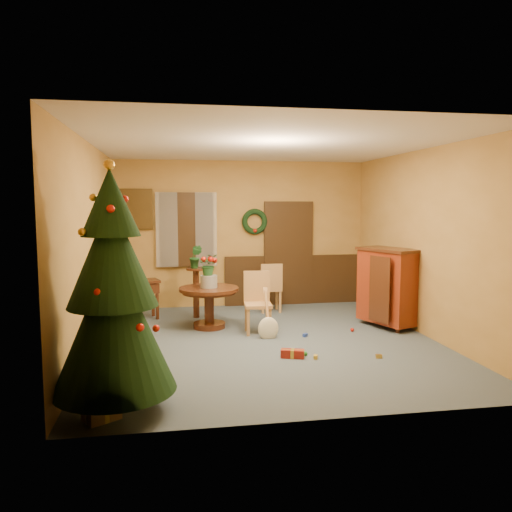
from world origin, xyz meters
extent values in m
plane|color=#374250|center=(0.00, 0.00, 0.00)|extent=(5.50, 5.50, 0.00)
plane|color=silver|center=(0.00, 0.00, 2.90)|extent=(5.50, 5.50, 0.00)
plane|color=olive|center=(0.00, 2.75, 1.45)|extent=(5.00, 0.00, 5.00)
plane|color=olive|center=(0.00, -2.75, 1.45)|extent=(5.00, 0.00, 5.00)
plane|color=olive|center=(-2.50, 0.00, 1.45)|extent=(0.00, 5.50, 5.50)
plane|color=olive|center=(2.50, 0.00, 1.45)|extent=(0.00, 5.50, 5.50)
cube|color=black|center=(1.05, 2.71, 0.50)|extent=(2.80, 0.06, 1.00)
cube|color=black|center=(0.95, 2.70, 1.05)|extent=(1.00, 0.08, 2.10)
cube|color=white|center=(0.95, 2.73, 1.00)|extent=(0.80, 0.03, 1.90)
cube|color=black|center=(-1.10, 2.70, 1.55)|extent=(1.05, 0.08, 1.45)
cube|color=white|center=(-1.10, 2.73, 1.55)|extent=(0.88, 0.03, 1.25)
cube|color=white|center=(-1.48, 2.65, 1.55)|extent=(0.42, 0.02, 1.45)
cube|color=white|center=(-0.72, 2.65, 1.55)|extent=(0.42, 0.02, 1.45)
torus|color=black|center=(0.25, 2.67, 1.70)|extent=(0.51, 0.11, 0.51)
cube|color=#4C3819|center=(-2.05, 2.71, 1.95)|extent=(0.62, 0.05, 0.78)
cube|color=gray|center=(-2.05, 2.74, 1.95)|extent=(0.48, 0.02, 0.62)
cylinder|color=black|center=(-0.80, 0.98, 0.65)|extent=(0.99, 0.99, 0.05)
cylinder|color=black|center=(-0.80, 0.98, 0.60)|extent=(0.88, 0.88, 0.04)
cylinder|color=black|center=(-0.80, 0.98, 0.33)|extent=(0.16, 0.16, 0.55)
cylinder|color=black|center=(-0.80, 0.98, 0.04)|extent=(0.53, 0.53, 0.09)
cylinder|color=slate|center=(-0.80, 0.98, 0.78)|extent=(0.28, 0.28, 0.20)
imported|color=#1E4C23|center=(-0.80, 0.98, 1.06)|extent=(0.32, 0.28, 0.35)
cube|color=#A36B41|center=(-0.06, 0.52, 0.45)|extent=(0.45, 0.45, 0.05)
cube|color=#A36B41|center=(-0.04, 0.71, 0.72)|extent=(0.42, 0.07, 0.50)
cube|color=#A36B41|center=(0.13, 0.68, 0.22)|extent=(0.05, 0.05, 0.43)
cube|color=#A36B41|center=(-0.22, 0.70, 0.22)|extent=(0.05, 0.05, 0.43)
cube|color=#A36B41|center=(0.10, 0.34, 0.22)|extent=(0.05, 0.05, 0.43)
cube|color=#A36B41|center=(-0.24, 0.36, 0.22)|extent=(0.05, 0.05, 0.43)
cube|color=#A36B41|center=(0.44, 2.07, 0.43)|extent=(0.41, 0.41, 0.05)
cube|color=#A36B41|center=(0.44, 1.89, 0.70)|extent=(0.41, 0.04, 0.48)
cube|color=#A36B41|center=(0.28, 1.91, 0.21)|extent=(0.04, 0.04, 0.42)
cube|color=#A36B41|center=(0.61, 1.90, 0.21)|extent=(0.04, 0.04, 0.42)
cube|color=#A36B41|center=(0.28, 2.24, 0.21)|extent=(0.04, 0.04, 0.42)
cube|color=#A36B41|center=(0.61, 2.23, 0.21)|extent=(0.04, 0.04, 0.42)
cylinder|color=black|center=(-0.97, 1.78, 0.44)|extent=(0.11, 0.11, 0.88)
cylinder|color=black|center=(-0.97, 1.78, 0.89)|extent=(0.35, 0.35, 0.03)
imported|color=#19471E|center=(-0.97, 1.78, 1.11)|extent=(0.27, 0.24, 0.42)
cylinder|color=#382111|center=(-1.96, -2.22, 0.13)|extent=(0.15, 0.15, 0.26)
cone|color=black|center=(-1.96, -2.22, 0.93)|extent=(1.20, 1.20, 1.42)
cone|color=black|center=(-1.96, -2.22, 1.58)|extent=(0.87, 0.87, 1.04)
cone|color=black|center=(-1.96, -2.22, 2.07)|extent=(0.57, 0.57, 0.65)
sphere|color=gold|center=(-1.96, -2.22, 2.42)|extent=(0.11, 0.11, 0.11)
cube|color=black|center=(-2.02, 1.79, 0.68)|extent=(0.87, 0.61, 0.05)
cube|color=black|center=(-2.02, 1.79, 0.56)|extent=(0.82, 0.56, 0.17)
cube|color=black|center=(-2.36, 1.79, 0.33)|extent=(0.13, 0.28, 0.65)
cube|color=black|center=(-1.69, 1.79, 0.33)|extent=(0.13, 0.28, 0.65)
cube|color=#552009|center=(2.15, 0.57, 0.68)|extent=(0.81, 1.08, 1.20)
cube|color=black|center=(2.15, 0.57, 1.30)|extent=(0.89, 1.16, 0.05)
cylinder|color=black|center=(2.15, 0.16, 0.04)|extent=(0.07, 0.07, 0.09)
cylinder|color=black|center=(2.15, 0.98, 0.04)|extent=(0.07, 0.07, 0.09)
cube|color=brown|center=(-2.08, -2.40, 0.08)|extent=(0.39, 0.36, 0.17)
cube|color=gold|center=(-2.08, -2.40, 0.08)|extent=(0.28, 0.20, 0.17)
cube|color=gold|center=(-2.08, -2.40, 0.08)|extent=(0.16, 0.22, 0.17)
cube|color=maroon|center=(-1.92, -1.31, 0.10)|extent=(0.25, 0.25, 0.19)
cube|color=gold|center=(-1.92, -1.31, 0.10)|extent=(0.19, 0.10, 0.20)
cube|color=gold|center=(-1.92, -1.31, 0.10)|extent=(0.10, 0.19, 0.20)
cube|color=brown|center=(-2.00, -1.28, 0.07)|extent=(0.29, 0.31, 0.14)
cube|color=gold|center=(-2.00, -1.28, 0.07)|extent=(0.16, 0.23, 0.14)
cube|color=gold|center=(-2.00, -1.28, 0.07)|extent=(0.17, 0.13, 0.14)
cube|color=maroon|center=(0.18, -0.82, 0.05)|extent=(0.33, 0.22, 0.11)
cube|color=gold|center=(0.18, -0.82, 0.05)|extent=(0.30, 0.12, 0.11)
cube|color=gold|center=(0.18, -0.82, 0.05)|extent=(0.08, 0.14, 0.11)
cube|color=#2641A6|center=(0.63, 0.17, 0.03)|extent=(0.09, 0.09, 0.05)
sphere|color=#25892E|center=(0.38, -0.77, 0.03)|extent=(0.06, 0.06, 0.06)
cube|color=gold|center=(0.47, -0.93, 0.03)|extent=(0.08, 0.09, 0.05)
sphere|color=red|center=(1.46, 0.34, 0.03)|extent=(0.06, 0.06, 0.06)
cube|color=gold|center=(1.32, -1.04, 0.03)|extent=(0.09, 0.06, 0.05)
camera|label=1|loc=(-1.38, -7.15, 2.05)|focal=35.00mm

